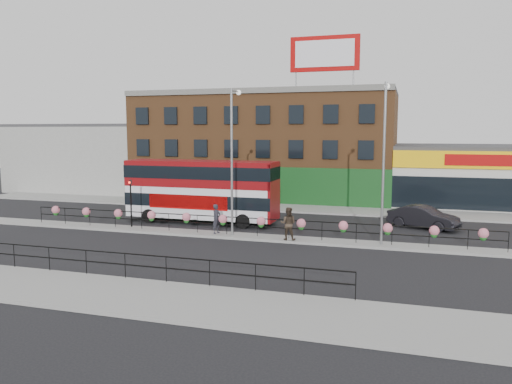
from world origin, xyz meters
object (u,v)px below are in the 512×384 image
(car, at_px, (423,217))
(lamp_column_east, at_px, (384,149))
(pedestrian_b, at_px, (288,224))
(pedestrian_a, at_px, (217,219))
(lamp_column_west, at_px, (233,149))
(double_decker_bus, at_px, (202,185))

(car, xyz_separation_m, lamp_column_east, (-2.43, -6.24, 4.80))
(pedestrian_b, bearing_deg, pedestrian_a, -9.26)
(lamp_column_west, bearing_deg, car, 28.62)
(car, height_order, lamp_column_east, lamp_column_east)
(car, bearing_deg, lamp_column_east, -177.45)
(car, bearing_deg, double_decker_bus, 122.69)
(car, relative_size, pedestrian_a, 2.65)
(pedestrian_b, height_order, lamp_column_east, lamp_column_east)
(double_decker_bus, height_order, pedestrian_b, double_decker_bus)
(pedestrian_a, bearing_deg, car, -46.73)
(pedestrian_b, bearing_deg, lamp_column_west, -12.26)
(lamp_column_west, relative_size, lamp_column_east, 0.98)
(pedestrian_b, height_order, lamp_column_west, lamp_column_west)
(lamp_column_east, bearing_deg, pedestrian_b, -173.49)
(pedestrian_b, xyz_separation_m, lamp_column_east, (5.36, 0.61, 4.44))
(double_decker_bus, bearing_deg, car, 8.85)
(double_decker_bus, xyz_separation_m, pedestrian_a, (2.68, -3.95, -1.67))
(double_decker_bus, relative_size, lamp_column_west, 1.23)
(pedestrian_a, bearing_deg, pedestrian_b, -79.77)
(lamp_column_west, bearing_deg, lamp_column_east, 0.08)
(pedestrian_b, distance_m, lamp_column_west, 5.71)
(double_decker_bus, relative_size, car, 2.25)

